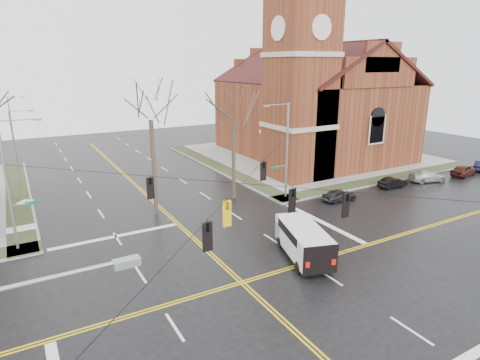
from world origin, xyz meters
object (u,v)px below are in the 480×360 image
parked_car_a (339,195)px  tree_ne (233,117)px  signal_pole_ne (286,148)px  signal_pole_nw (10,182)px  tree_nw_near (150,114)px  streetlight_north_b (12,122)px  parked_car_b (393,183)px  church (310,96)px  parked_car_c (427,176)px  streetlight_north_a (16,146)px  parked_car_d (464,170)px  cargo_van (302,239)px

parked_car_a → tree_ne: bearing=59.8°
signal_pole_ne → signal_pole_nw: bearing=180.0°
parked_car_a → tree_nw_near: size_ratio=0.29×
streetlight_north_b → tree_ne: size_ratio=0.73×
parked_car_b → church: bearing=-3.5°
parked_car_c → streetlight_north_a: bearing=80.4°
streetlight_north_a → parked_car_b: 39.28m
streetlight_north_b → parked_car_d: 60.36m
cargo_van → tree_nw_near: size_ratio=0.51×
parked_car_a → parked_car_b: size_ratio=1.02×
streetlight_north_b → parked_car_b: streetlight_north_b is taller
streetlight_north_b → parked_car_d: (44.91, -40.15, -3.80)m
parked_car_c → tree_nw_near: bearing=96.5°
cargo_van → parked_car_a: (10.21, 7.33, -0.71)m
church → streetlight_north_b: (-35.42, 23.22, -3.97)m
signal_pole_nw → church: bearing=20.2°
signal_pole_ne → streetlight_north_a: bearing=143.1°
streetlight_north_a → church: bearing=-5.2°
cargo_van → parked_car_d: (29.02, 6.88, -0.63)m
tree_nw_near → cargo_van: bearing=-65.2°
tree_ne → church: bearing=31.8°
signal_pole_nw → streetlight_north_a: bearing=87.7°
church → parked_car_d: bearing=-60.7°
parked_car_a → cargo_van: bearing=128.3°
signal_pole_ne → streetlight_north_a: (-21.97, 16.50, -0.48)m
church → parked_car_c: size_ratio=6.61×
parked_car_a → parked_car_c: size_ratio=0.82×
signal_pole_nw → tree_nw_near: size_ratio=0.75×
church → tree_nw_near: size_ratio=2.30×
streetlight_north_b → parked_car_b: bearing=-49.1°
signal_pole_nw → cargo_van: signal_pole_nw is taller
signal_pole_nw → streetlight_north_a: signal_pole_nw is taller
signal_pole_nw → streetlight_north_b: (0.67, 36.50, -0.48)m
signal_pole_ne → tree_ne: (-4.33, 2.25, 2.96)m
cargo_van → streetlight_north_b: bearing=126.0°
signal_pole_nw → streetlight_north_a: 16.52m
parked_car_c → tree_ne: (-21.51, 5.33, 7.31)m
signal_pole_nw → tree_ne: (18.31, 2.25, 2.96)m
streetlight_north_a → parked_car_d: 49.37m
parked_car_c → parked_car_b: bearing=103.4°
church → signal_pole_nw: size_ratio=3.06×
church → tree_ne: church is taller
church → parked_car_b: size_ratio=8.20×
cargo_van → parked_car_d: bearing=30.7°
signal_pole_ne → parked_car_c: (17.18, -3.09, -4.35)m
cargo_van → tree_nw_near: (-5.94, 12.85, 7.36)m
parked_car_a → parked_car_d: parked_car_d is taller
parked_car_b → tree_nw_near: size_ratio=0.28×
streetlight_north_b → church: bearing=-33.2°
signal_pole_ne → tree_ne: tree_ne is taller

